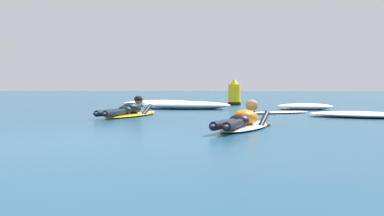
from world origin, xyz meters
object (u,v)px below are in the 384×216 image
object	(u,v)px
surfer_far	(129,111)
drifting_surfboard	(278,112)
channel_marker_buoy	(234,94)
surfer_near	(243,121)

from	to	relation	value
surfer_far	drifting_surfboard	xyz separation A→B (m)	(3.76, 1.43, -0.10)
channel_marker_buoy	drifting_surfboard	bearing A→B (deg)	-80.96
drifting_surfboard	channel_marker_buoy	distance (m)	5.78
surfer_far	channel_marker_buoy	bearing A→B (deg)	68.20
surfer_far	drifting_surfboard	size ratio (longest dim) A/B	1.43
surfer_near	drifting_surfboard	distance (m)	4.89
channel_marker_buoy	surfer_far	bearing A→B (deg)	-111.80
surfer_far	drifting_surfboard	bearing A→B (deg)	20.84
surfer_far	channel_marker_buoy	world-z (taller)	channel_marker_buoy
surfer_near	channel_marker_buoy	size ratio (longest dim) A/B	2.32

